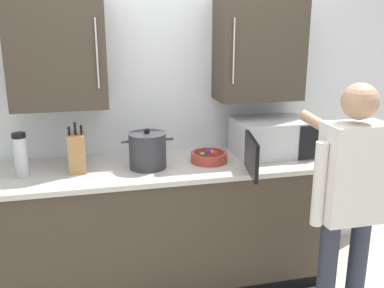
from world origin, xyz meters
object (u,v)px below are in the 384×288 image
Objects in this scene: microwave_oven at (269,138)px; thermos_flask at (21,155)px; knife_block at (77,153)px; fruit_bowl at (209,156)px; person_figure at (348,196)px; stock_pot at (148,150)px.

microwave_oven is 2.70× the size of thermos_flask.
knife_block is 1.32× the size of fruit_bowl.
fruit_bowl is at bearing 125.77° from person_figure.
knife_block is at bearing -178.08° from microwave_oven.
thermos_flask is 1.13× the size of fruit_bowl.
knife_block reaches higher than stock_pot.
stock_pot is at bearing -177.00° from fruit_bowl.
thermos_flask is at bearing -178.84° from fruit_bowl.
stock_pot is 0.45m from fruit_bowl.
person_figure is (1.85, -0.80, -0.13)m from thermos_flask.
stock_pot is at bearing 0.16° from thermos_flask.
person_figure is at bearing -37.69° from stock_pot.
microwave_oven is at bearing 4.79° from stock_pot.
knife_block is at bearing 5.43° from thermos_flask.
thermos_flask reaches higher than microwave_oven.
knife_block reaches higher than microwave_oven.
knife_block is at bearing 176.25° from stock_pot.
stock_pot is at bearing -3.75° from knife_block.
knife_block is at bearing 151.07° from person_figure.
thermos_flask is at bearing -174.57° from knife_block.
person_figure is at bearing -28.93° from knife_block.
fruit_bowl is at bearing -173.56° from microwave_oven.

